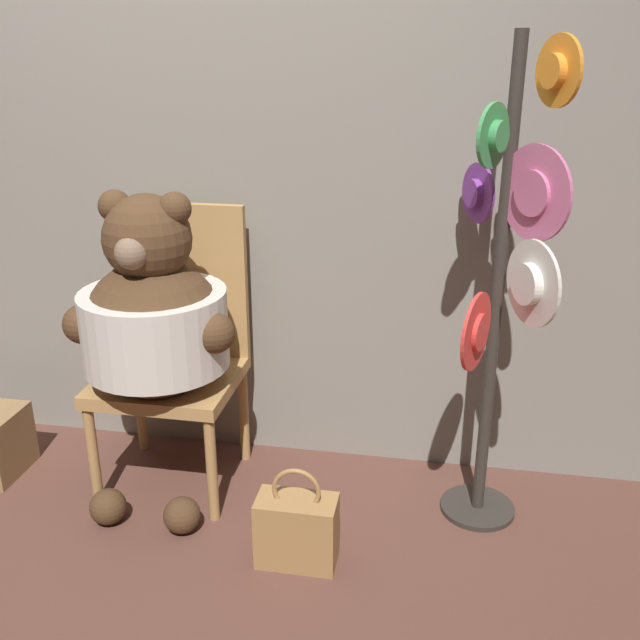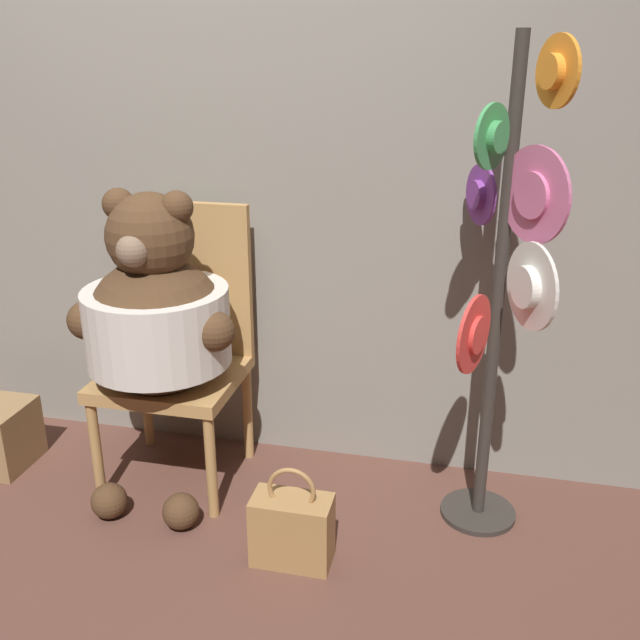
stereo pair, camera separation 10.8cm
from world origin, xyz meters
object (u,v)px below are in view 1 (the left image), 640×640
Objects in this scene: teddy_bear at (154,321)px; handbag_on_ground at (297,529)px; hat_display_rack at (505,278)px; chair at (175,342)px.

teddy_bear is 3.26× the size of handbag_on_ground.
hat_display_rack is 1.09m from handbag_on_ground.
chair is 0.91× the size of teddy_bear.
chair is 2.98× the size of handbag_on_ground.
chair is 0.24m from teddy_bear.
hat_display_rack reaches higher than chair.
teddy_bear reaches higher than handbag_on_ground.
hat_display_rack reaches higher than teddy_bear.
handbag_on_ground is (0.59, -0.31, -0.60)m from teddy_bear.
teddy_bear is at bearing -178.86° from hat_display_rack.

